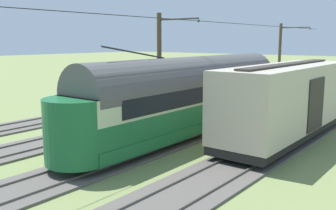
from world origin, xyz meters
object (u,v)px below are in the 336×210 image
at_px(boxcar_adjacent, 287,100).
at_px(catenary_pole_foreground, 280,57).
at_px(track_end_bumper, 263,87).
at_px(vintage_streetcar, 191,94).
at_px(catenary_pole_mid_near, 160,68).

xyz_separation_m(boxcar_adjacent, catenary_pole_foreground, (7.30, -17.14, 1.38)).
bearing_deg(track_end_bumper, catenary_pole_foreground, 161.54).
bearing_deg(catenary_pole_foreground, vintage_streetcar, 98.03).
height_order(boxcar_adjacent, catenary_pole_mid_near, catenary_pole_mid_near).
relative_size(vintage_streetcar, catenary_pole_foreground, 2.69).
xyz_separation_m(catenary_pole_foreground, catenary_pole_mid_near, (0.00, 18.39, 0.00)).
height_order(boxcar_adjacent, catenary_pole_foreground, catenary_pole_foreground).
bearing_deg(track_end_bumper, boxcar_adjacent, 117.41).
relative_size(catenary_pole_foreground, catenary_pole_mid_near, 1.00).
bearing_deg(catenary_pole_foreground, boxcar_adjacent, 113.06).
relative_size(vintage_streetcar, catenary_pole_mid_near, 2.69).
bearing_deg(vintage_streetcar, catenary_pole_foreground, -81.97).
bearing_deg(vintage_streetcar, catenary_pole_mid_near, -13.17).
distance_m(vintage_streetcar, catenary_pole_mid_near, 3.04).
xyz_separation_m(vintage_streetcar, catenary_pole_mid_near, (2.68, -0.63, 1.28)).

